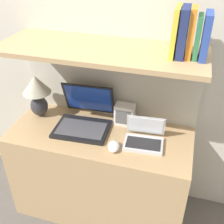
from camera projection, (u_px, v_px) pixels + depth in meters
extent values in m
cube|color=beige|center=(113.00, 47.00, 1.85)|extent=(6.00, 0.05, 2.40)
cube|color=tan|center=(100.00, 173.00, 2.05)|extent=(1.22, 0.50, 0.71)
cube|color=beige|center=(111.00, 122.00, 2.12)|extent=(1.22, 0.04, 1.26)
cube|color=tan|center=(100.00, 50.00, 1.61)|extent=(1.22, 0.45, 0.03)
ellipsoid|color=#2D2D33|center=(39.00, 106.00, 2.01)|extent=(0.12, 0.12, 0.15)
cylinder|color=tan|center=(37.00, 95.00, 1.96)|extent=(0.02, 0.02, 0.04)
cone|color=#B2AD99|center=(36.00, 84.00, 1.92)|extent=(0.20, 0.20, 0.12)
cube|color=black|center=(82.00, 129.00, 1.89)|extent=(0.38, 0.29, 0.02)
cube|color=#47474C|center=(81.00, 128.00, 1.87)|extent=(0.33, 0.21, 0.00)
cube|color=black|center=(89.00, 99.00, 1.96)|extent=(0.37, 0.11, 0.25)
cube|color=navy|center=(89.00, 99.00, 1.96)|extent=(0.33, 0.10, 0.22)
cube|color=silver|center=(143.00, 144.00, 1.75)|extent=(0.25, 0.18, 0.02)
cube|color=#232326|center=(143.00, 143.00, 1.74)|extent=(0.22, 0.13, 0.00)
cube|color=silver|center=(146.00, 125.00, 1.79)|extent=(0.24, 0.05, 0.14)
cube|color=white|center=(146.00, 125.00, 1.78)|extent=(0.22, 0.04, 0.12)
ellipsoid|color=white|center=(114.00, 146.00, 1.72)|extent=(0.09, 0.12, 0.04)
cube|color=white|center=(125.00, 114.00, 1.92)|extent=(0.13, 0.08, 0.15)
cube|color=#59595B|center=(123.00, 118.00, 1.89)|extent=(0.11, 0.00, 0.10)
cube|color=#284293|center=(206.00, 36.00, 1.40)|extent=(0.04, 0.15, 0.23)
cube|color=#2D7042|center=(198.00, 37.00, 1.41)|extent=(0.02, 0.12, 0.22)
cube|color=orange|center=(191.00, 33.00, 1.41)|extent=(0.03, 0.13, 0.25)
cube|color=navy|center=(183.00, 32.00, 1.42)|extent=(0.04, 0.16, 0.25)
cube|color=gold|center=(175.00, 32.00, 1.43)|extent=(0.03, 0.17, 0.25)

